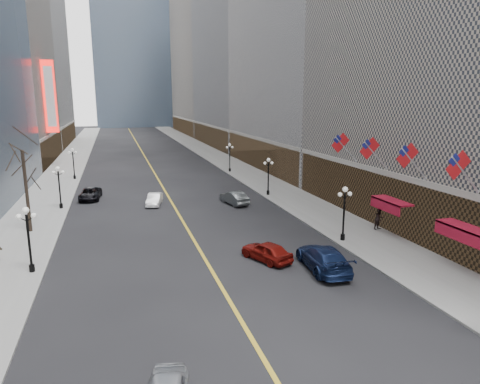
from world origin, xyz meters
TOP-DOWN VIEW (x-y plane):
  - sidewalk_east at (14.00, 70.00)m, footprint 6.00×230.00m
  - sidewalk_west at (-14.00, 70.00)m, footprint 6.00×230.00m
  - lane_line at (0.00, 80.00)m, footprint 0.25×200.00m
  - bldg_east_c at (29.88, 106.00)m, footprint 26.60×40.60m
  - bldg_east_d at (29.90, 149.00)m, footprint 26.60×46.60m
  - streetlamp_east_1 at (11.80, 30.00)m, footprint 1.26×0.44m
  - streetlamp_east_2 at (11.80, 48.00)m, footprint 1.26×0.44m
  - streetlamp_east_3 at (11.80, 66.00)m, footprint 1.26×0.44m
  - streetlamp_west_1 at (-11.80, 30.00)m, footprint 1.26×0.44m
  - streetlamp_west_2 at (-11.80, 48.00)m, footprint 1.26×0.44m
  - streetlamp_west_3 at (-11.80, 66.00)m, footprint 1.26×0.44m
  - flag_2 at (15.31, 22.00)m, footprint 2.87×0.12m
  - flag_3 at (15.31, 27.00)m, footprint 2.87×0.12m
  - flag_4 at (15.31, 32.00)m, footprint 2.87×0.12m
  - flag_5 at (15.31, 37.00)m, footprint 2.87×0.12m
  - awning_b at (16.11, 22.00)m, footprint 1.40×4.00m
  - awning_c at (16.11, 30.00)m, footprint 1.40×4.00m
  - theatre_marquee at (-15.88, 80.00)m, footprint 2.00×0.55m
  - tree_west_far at (-13.50, 40.00)m, footprint 3.60×3.60m
  - car_nb_mid at (-2.00, 47.20)m, footprint 2.27×4.18m
  - car_nb_far at (-9.00, 52.08)m, footprint 2.69×5.04m
  - car_sb_near at (7.47, 25.08)m, footprint 2.87×6.05m
  - car_sb_mid at (4.28, 27.79)m, footprint 3.29×4.56m
  - car_sb_far at (6.66, 45.07)m, footprint 2.51×4.71m
  - ped_east_walk at (16.40, 31.73)m, footprint 1.05×0.76m

SIDE VIEW (x-z plane):
  - lane_line at x=0.00m, z-range 0.00..0.02m
  - sidewalk_east at x=14.00m, z-range 0.00..0.15m
  - sidewalk_west at x=-14.00m, z-range 0.00..0.15m
  - car_nb_mid at x=-2.00m, z-range 0.00..1.31m
  - car_nb_far at x=-9.00m, z-range 0.00..1.35m
  - car_sb_mid at x=4.28m, z-range 0.00..1.44m
  - car_sb_far at x=6.66m, z-range 0.00..1.48m
  - car_sb_near at x=7.47m, z-range 0.00..1.70m
  - ped_east_walk at x=16.40m, z-range 0.15..2.08m
  - streetlamp_east_1 at x=11.80m, z-range 0.64..5.16m
  - streetlamp_east_2 at x=11.80m, z-range 0.64..5.16m
  - streetlamp_east_3 at x=11.80m, z-range 0.64..5.16m
  - streetlamp_west_1 at x=-11.80m, z-range 0.64..5.16m
  - streetlamp_west_2 at x=-11.80m, z-range 0.64..5.16m
  - streetlamp_west_3 at x=-11.80m, z-range 0.64..5.16m
  - awning_b at x=16.11m, z-range 2.62..3.54m
  - awning_c at x=16.11m, z-range 2.62..3.54m
  - tree_west_far at x=-13.50m, z-range 2.28..10.20m
  - flag_2 at x=15.31m, z-range 5.85..8.72m
  - flag_3 at x=15.31m, z-range 5.85..8.72m
  - flag_4 at x=15.31m, z-range 5.85..8.72m
  - flag_5 at x=15.31m, z-range 5.85..8.72m
  - theatre_marquee at x=-15.88m, z-range 6.00..18.00m
  - bldg_east_c at x=29.88m, z-range -0.22..48.58m
  - bldg_east_d at x=29.90m, z-range -0.23..62.57m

